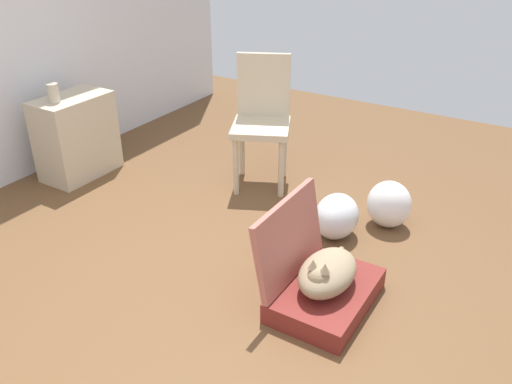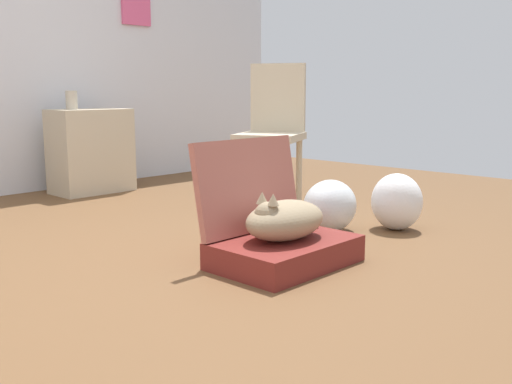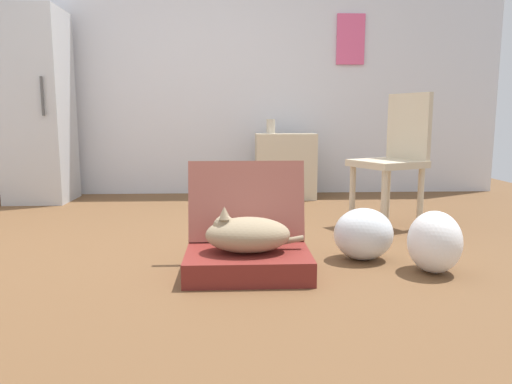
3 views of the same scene
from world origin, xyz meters
name	(u,v)px [view 3 (image 3 of 3)]	position (x,y,z in m)	size (l,w,h in m)	color
ground_plane	(184,247)	(0.00, 0.00, 0.00)	(7.68, 7.68, 0.00)	brown
wall_back	(203,71)	(0.00, 2.26, 1.30)	(6.40, 0.15, 2.60)	silver
suitcase_base	(248,263)	(0.39, -0.57, 0.06)	(0.65, 0.45, 0.12)	maroon
suitcase_lid	(247,201)	(0.39, -0.34, 0.35)	(0.65, 0.45, 0.04)	#B26356
cat	(246,234)	(0.39, -0.57, 0.22)	(0.52, 0.28, 0.24)	#998466
plastic_bag_white	(363,234)	(1.07, -0.33, 0.15)	(0.34, 0.28, 0.30)	silver
plastic_bag_clear	(435,242)	(1.38, -0.58, 0.17)	(0.28, 0.30, 0.33)	white
refrigerator	(37,107)	(-1.56, 1.80, 0.92)	(0.56, 0.61, 1.83)	#B7BABC
side_table	(285,166)	(0.85, 1.85, 0.33)	(0.60, 0.36, 0.66)	beige
vase_tall	(271,126)	(0.70, 1.84, 0.73)	(0.09, 0.09, 0.14)	#B7AD99
chair	(395,155)	(1.52, 0.52, 0.54)	(0.58, 0.57, 0.99)	beige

